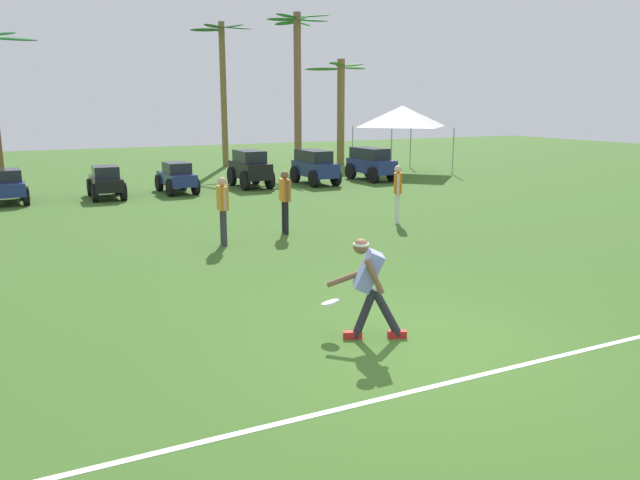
{
  "coord_description": "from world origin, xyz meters",
  "views": [
    {
      "loc": [
        -4.83,
        -6.54,
        3.2
      ],
      "look_at": [
        -0.14,
        2.7,
        0.9
      ],
      "focal_mm": 35.0,
      "sensor_mm": 36.0,
      "label": 1
    }
  ],
  "objects_px": {
    "parked_car_slot_d": "(177,177)",
    "palm_tree_right_of_centre": "(298,78)",
    "parked_car_slot_f": "(315,166)",
    "palm_tree_left_of_centre": "(223,82)",
    "frisbee_thrower": "(369,283)",
    "parked_car_slot_b": "(8,186)",
    "parked_car_slot_g": "(371,163)",
    "teammate_near_sideline": "(398,189)",
    "teammate_deep": "(285,196)",
    "frisbee_in_flight": "(330,302)",
    "teammate_midfield": "(223,205)",
    "palm_tree_far_right": "(341,104)",
    "event_tent": "(403,116)",
    "parked_car_slot_e": "(250,168)",
    "parked_car_slot_c": "(106,182)"
  },
  "relations": [
    {
      "from": "teammate_near_sideline",
      "to": "parked_car_slot_e",
      "type": "bearing_deg",
      "value": 96.0
    },
    {
      "from": "frisbee_in_flight",
      "to": "teammate_midfield",
      "type": "xyz_separation_m",
      "value": [
        0.43,
        6.01,
        0.48
      ]
    },
    {
      "from": "parked_car_slot_b",
      "to": "palm_tree_left_of_centre",
      "type": "relative_size",
      "value": 0.32
    },
    {
      "from": "parked_car_slot_b",
      "to": "parked_car_slot_d",
      "type": "bearing_deg",
      "value": -1.43
    },
    {
      "from": "frisbee_thrower",
      "to": "parked_car_slot_b",
      "type": "height_order",
      "value": "frisbee_thrower"
    },
    {
      "from": "parked_car_slot_e",
      "to": "parked_car_slot_g",
      "type": "distance_m",
      "value": 5.26
    },
    {
      "from": "frisbee_thrower",
      "to": "parked_car_slot_g",
      "type": "height_order",
      "value": "frisbee_thrower"
    },
    {
      "from": "parked_car_slot_e",
      "to": "palm_tree_left_of_centre",
      "type": "height_order",
      "value": "palm_tree_left_of_centre"
    },
    {
      "from": "parked_car_slot_d",
      "to": "teammate_deep",
      "type": "bearing_deg",
      "value": -86.02
    },
    {
      "from": "frisbee_thrower",
      "to": "teammate_midfield",
      "type": "bearing_deg",
      "value": 89.57
    },
    {
      "from": "parked_car_slot_d",
      "to": "palm_tree_far_right",
      "type": "bearing_deg",
      "value": 33.51
    },
    {
      "from": "parked_car_slot_e",
      "to": "palm_tree_right_of_centre",
      "type": "height_order",
      "value": "palm_tree_right_of_centre"
    },
    {
      "from": "palm_tree_far_right",
      "to": "frisbee_in_flight",
      "type": "bearing_deg",
      "value": -119.09
    },
    {
      "from": "teammate_near_sideline",
      "to": "parked_car_slot_d",
      "type": "xyz_separation_m",
      "value": [
        -3.82,
        8.43,
        -0.38
      ]
    },
    {
      "from": "frisbee_in_flight",
      "to": "palm_tree_right_of_centre",
      "type": "xyz_separation_m",
      "value": [
        9.6,
        21.66,
        3.89
      ]
    },
    {
      "from": "palm_tree_left_of_centre",
      "to": "teammate_near_sideline",
      "type": "bearing_deg",
      "value": -92.66
    },
    {
      "from": "palm_tree_right_of_centre",
      "to": "palm_tree_far_right",
      "type": "distance_m",
      "value": 2.86
    },
    {
      "from": "teammate_deep",
      "to": "parked_car_slot_c",
      "type": "xyz_separation_m",
      "value": [
        -3.04,
        8.14,
        -0.38
      ]
    },
    {
      "from": "parked_car_slot_g",
      "to": "event_tent",
      "type": "height_order",
      "value": "event_tent"
    },
    {
      "from": "parked_car_slot_c",
      "to": "palm_tree_left_of_centre",
      "type": "bearing_deg",
      "value": 49.97
    },
    {
      "from": "teammate_near_sideline",
      "to": "palm_tree_far_right",
      "type": "relative_size",
      "value": 0.29
    },
    {
      "from": "parked_car_slot_g",
      "to": "teammate_near_sideline",
      "type": "bearing_deg",
      "value": -117.17
    },
    {
      "from": "frisbee_thrower",
      "to": "frisbee_in_flight",
      "type": "xyz_separation_m",
      "value": [
        -0.39,
        0.39,
        -0.34
      ]
    },
    {
      "from": "teammate_midfield",
      "to": "parked_car_slot_d",
      "type": "bearing_deg",
      "value": 82.34
    },
    {
      "from": "palm_tree_right_of_centre",
      "to": "palm_tree_far_right",
      "type": "height_order",
      "value": "palm_tree_right_of_centre"
    },
    {
      "from": "event_tent",
      "to": "frisbee_in_flight",
      "type": "bearing_deg",
      "value": -126.9
    },
    {
      "from": "parked_car_slot_e",
      "to": "event_tent",
      "type": "relative_size",
      "value": 0.68
    },
    {
      "from": "teammate_near_sideline",
      "to": "palm_tree_far_right",
      "type": "xyz_separation_m",
      "value": [
        6.72,
        15.41,
        2.14
      ]
    },
    {
      "from": "parked_car_slot_f",
      "to": "palm_tree_left_of_centre",
      "type": "xyz_separation_m",
      "value": [
        -0.92,
        8.26,
        3.43
      ]
    },
    {
      "from": "frisbee_thrower",
      "to": "event_tent",
      "type": "distance_m",
      "value": 21.04
    },
    {
      "from": "palm_tree_far_right",
      "to": "teammate_midfield",
      "type": "bearing_deg",
      "value": -126.51
    },
    {
      "from": "palm_tree_right_of_centre",
      "to": "parked_car_slot_e",
      "type": "bearing_deg",
      "value": -127.92
    },
    {
      "from": "parked_car_slot_d",
      "to": "palm_tree_left_of_centre",
      "type": "bearing_deg",
      "value": 60.83
    },
    {
      "from": "frisbee_thrower",
      "to": "teammate_deep",
      "type": "bearing_deg",
      "value": 75.34
    },
    {
      "from": "parked_car_slot_d",
      "to": "event_tent",
      "type": "distance_m",
      "value": 11.24
    },
    {
      "from": "teammate_midfield",
      "to": "palm_tree_left_of_centre",
      "type": "distance_m",
      "value": 18.32
    },
    {
      "from": "parked_car_slot_g",
      "to": "palm_tree_far_right",
      "type": "distance_m",
      "value": 7.72
    },
    {
      "from": "parked_car_slot_d",
      "to": "parked_car_slot_g",
      "type": "distance_m",
      "value": 8.15
    },
    {
      "from": "parked_car_slot_f",
      "to": "palm_tree_left_of_centre",
      "type": "distance_m",
      "value": 8.99
    },
    {
      "from": "parked_car_slot_b",
      "to": "parked_car_slot_d",
      "type": "distance_m",
      "value": 5.45
    },
    {
      "from": "parked_car_slot_c",
      "to": "parked_car_slot_e",
      "type": "xyz_separation_m",
      "value": [
        5.37,
        0.44,
        0.18
      ]
    },
    {
      "from": "frisbee_thrower",
      "to": "palm_tree_far_right",
      "type": "height_order",
      "value": "palm_tree_far_right"
    },
    {
      "from": "parked_car_slot_d",
      "to": "palm_tree_right_of_centre",
      "type": "relative_size",
      "value": 0.3
    },
    {
      "from": "palm_tree_left_of_centre",
      "to": "frisbee_thrower",
      "type": "bearing_deg",
      "value": -103.93
    },
    {
      "from": "teammate_near_sideline",
      "to": "parked_car_slot_c",
      "type": "bearing_deg",
      "value": 127.26
    },
    {
      "from": "parked_car_slot_f",
      "to": "palm_tree_left_of_centre",
      "type": "bearing_deg",
      "value": 96.34
    },
    {
      "from": "teammate_midfield",
      "to": "parked_car_slot_f",
      "type": "bearing_deg",
      "value": 52.79
    },
    {
      "from": "teammate_deep",
      "to": "parked_car_slot_f",
      "type": "distance_m",
      "value": 9.64
    },
    {
      "from": "parked_car_slot_b",
      "to": "frisbee_thrower",
      "type": "bearing_deg",
      "value": -74.73
    },
    {
      "from": "parked_car_slot_d",
      "to": "palm_tree_far_right",
      "type": "relative_size",
      "value": 0.41
    }
  ]
}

